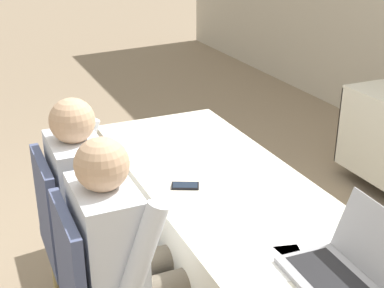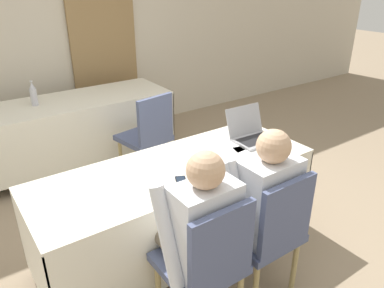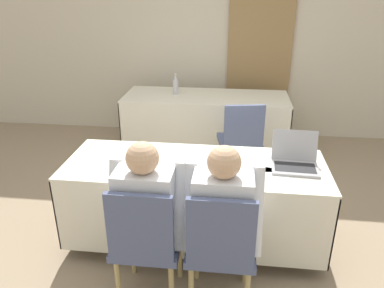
# 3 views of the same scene
# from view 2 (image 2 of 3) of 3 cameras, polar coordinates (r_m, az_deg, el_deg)

# --- Properties ---
(ground_plane) EXTENTS (24.00, 24.00, 0.00)m
(ground_plane) POSITION_cam_2_polar(r_m,az_deg,el_deg) (3.03, -2.21, -15.77)
(ground_plane) COLOR gray
(wall_back) EXTENTS (12.00, 0.06, 2.70)m
(wall_back) POSITION_cam_2_polar(r_m,az_deg,el_deg) (4.74, -20.55, 15.83)
(wall_back) COLOR beige
(wall_back) RESTS_ON ground_plane
(curtain_panel) EXTENTS (0.84, 0.04, 2.65)m
(curtain_panel) POSITION_cam_2_polar(r_m,az_deg,el_deg) (4.87, -13.49, 16.59)
(curtain_panel) COLOR olive
(curtain_panel) RESTS_ON ground_plane
(conference_table_near) EXTENTS (2.03, 0.75, 0.73)m
(conference_table_near) POSITION_cam_2_polar(r_m,az_deg,el_deg) (2.70, -2.41, -6.77)
(conference_table_near) COLOR silver
(conference_table_near) RESTS_ON ground_plane
(conference_table_far) EXTENTS (2.03, 0.75, 0.73)m
(conference_table_far) POSITION_cam_2_polar(r_m,az_deg,el_deg) (4.25, -17.23, 4.25)
(conference_table_far) COLOR silver
(conference_table_far) RESTS_ON ground_plane
(laptop) EXTENTS (0.36, 0.34, 0.24)m
(laptop) POSITION_cam_2_polar(r_m,az_deg,el_deg) (3.05, 9.22, 1.48)
(laptop) COLOR #99999E
(laptop) RESTS_ON conference_table_near
(cell_phone) EXTENTS (0.12, 0.14, 0.01)m
(cell_phone) POSITION_cam_2_polar(r_m,az_deg,el_deg) (2.43, -1.67, -5.69)
(cell_phone) COLOR black
(cell_phone) RESTS_ON conference_table_near
(paper_beside_laptop) EXTENTS (0.24, 0.32, 0.00)m
(paper_beside_laptop) POSITION_cam_2_polar(r_m,az_deg,el_deg) (2.70, 1.94, -2.54)
(paper_beside_laptop) COLOR white
(paper_beside_laptop) RESTS_ON conference_table_near
(paper_centre_table) EXTENTS (0.27, 0.34, 0.00)m
(paper_centre_table) POSITION_cam_2_polar(r_m,az_deg,el_deg) (2.84, 9.35, -1.43)
(paper_centre_table) COLOR white
(paper_centre_table) RESTS_ON conference_table_near
(paper_left_edge) EXTENTS (0.23, 0.31, 0.00)m
(paper_left_edge) POSITION_cam_2_polar(r_m,az_deg,el_deg) (2.92, 4.94, -0.37)
(paper_left_edge) COLOR white
(paper_left_edge) RESTS_ON conference_table_near
(water_bottle) EXTENTS (0.07, 0.07, 0.25)m
(water_bottle) POSITION_cam_2_polar(r_m,az_deg,el_deg) (4.11, -23.02, 6.98)
(water_bottle) COLOR #B7B7C1
(water_bottle) RESTS_ON conference_table_far
(chair_near_left) EXTENTS (0.44, 0.44, 0.92)m
(chair_near_left) POSITION_cam_2_polar(r_m,az_deg,el_deg) (2.17, 2.27, -17.47)
(chair_near_left) COLOR tan
(chair_near_left) RESTS_ON ground_plane
(chair_near_right) EXTENTS (0.44, 0.44, 0.92)m
(chair_near_right) POSITION_cam_2_polar(r_m,az_deg,el_deg) (2.43, 11.56, -12.76)
(chair_near_right) COLOR tan
(chair_near_right) RESTS_ON ground_plane
(chair_far_spare) EXTENTS (0.51, 0.51, 0.92)m
(chair_far_spare) POSITION_cam_2_polar(r_m,az_deg,el_deg) (3.73, -6.70, 1.61)
(chair_far_spare) COLOR tan
(chair_far_spare) RESTS_ON ground_plane
(person_checkered_shirt) EXTENTS (0.50, 0.52, 1.18)m
(person_checkered_shirt) POSITION_cam_2_polar(r_m,az_deg,el_deg) (2.13, 0.61, -12.78)
(person_checkered_shirt) COLOR #665B4C
(person_checkered_shirt) RESTS_ON ground_plane
(person_white_shirt) EXTENTS (0.50, 0.52, 1.18)m
(person_white_shirt) POSITION_cam_2_polar(r_m,az_deg,el_deg) (2.39, 10.09, -8.55)
(person_white_shirt) COLOR #665B4C
(person_white_shirt) RESTS_ON ground_plane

